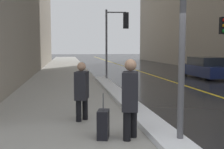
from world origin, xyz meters
name	(u,v)px	position (x,y,z in m)	size (l,w,h in m)	color
sidewalk_slab	(64,75)	(-2.00, 15.00, 0.01)	(4.00, 80.00, 0.01)	#9E9B93
road_centre_stripe	(148,74)	(4.00, 15.00, 0.00)	(0.16, 80.00, 0.00)	gold
snow_bank_curb	(121,96)	(0.19, 5.65, 0.07)	(0.65, 13.28, 0.14)	white
traffic_light_near	(118,30)	(1.13, 11.31, 2.90)	(1.31, 0.33, 4.00)	#515156
pedestrian_with_shoulder_bag	(130,95)	(-0.51, 1.01, 0.91)	(0.44, 0.77, 1.64)	black
pedestrian_trailing	(82,89)	(-1.40, 2.61, 0.84)	(0.40, 0.54, 1.51)	black
parked_car_navy	(207,68)	(6.91, 11.94, 0.61)	(1.88, 4.38, 1.29)	navy
rolling_suitcase	(103,125)	(-1.05, 1.11, 0.30)	(0.31, 0.40, 0.95)	black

